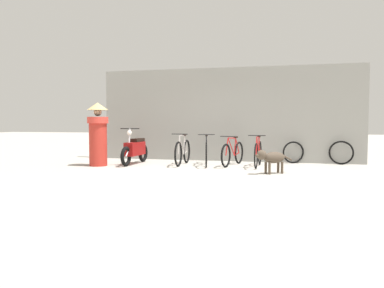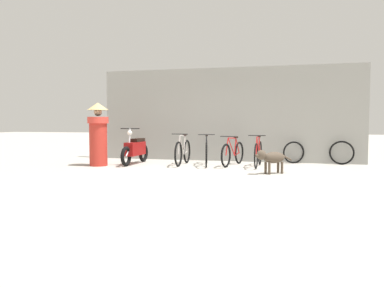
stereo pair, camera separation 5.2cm
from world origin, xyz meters
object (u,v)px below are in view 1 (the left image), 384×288
object	(u,v)px
bicycle_3	(258,153)
spare_tire_left	(293,152)
bicycle_0	(183,152)
stray_dog	(271,158)
bicycle_2	(233,153)
spare_tire_right	(341,153)
person_in_robes	(98,133)
bicycle_1	(206,152)
motorcycle	(135,150)

from	to	relation	value
bicycle_3	spare_tire_left	distance (m)	1.47
bicycle_0	spare_tire_left	world-z (taller)	bicycle_0
bicycle_3	stray_dog	xyz separation A→B (m)	(0.40, -1.34, 0.02)
spare_tire_left	stray_dog	bearing A→B (deg)	-102.92
bicycle_2	spare_tire_left	bearing A→B (deg)	133.07
bicycle_2	spare_tire_right	world-z (taller)	bicycle_2
person_in_robes	spare_tire_right	distance (m)	6.99
bicycle_1	bicycle_2	size ratio (longest dim) A/B	1.03
bicycle_0	bicycle_3	world-z (taller)	bicycle_0
bicycle_3	spare_tire_left	xyz separation A→B (m)	(0.96, 1.11, -0.04)
stray_dog	spare_tire_left	xyz separation A→B (m)	(0.56, 2.45, -0.06)
spare_tire_left	spare_tire_right	distance (m)	1.34
bicycle_2	bicycle_0	bearing A→B (deg)	-70.62
spare_tire_left	bicycle_0	bearing A→B (deg)	-160.13
spare_tire_right	bicycle_3	bearing A→B (deg)	-154.34
bicycle_1	bicycle_3	world-z (taller)	bicycle_1
stray_dog	spare_tire_right	bearing A→B (deg)	-166.16
bicycle_0	bicycle_1	world-z (taller)	bicycle_0
bicycle_2	spare_tire_right	xyz separation A→B (m)	(3.02, 0.96, 0.00)
bicycle_0	spare_tire_left	distance (m)	3.31
bicycle_2	motorcycle	bearing A→B (deg)	-70.41
spare_tire_right	person_in_robes	bearing A→B (deg)	-163.82
bicycle_3	spare_tire_right	size ratio (longest dim) A/B	2.37
bicycle_1	spare_tire_left	distance (m)	2.66
bicycle_0	bicycle_1	xyz separation A→B (m)	(0.69, 0.02, 0.00)
bicycle_2	motorcycle	size ratio (longest dim) A/B	0.94
bicycle_3	person_in_robes	size ratio (longest dim) A/B	0.92
spare_tire_right	bicycle_0	bearing A→B (deg)	-165.89
bicycle_1	stray_dog	xyz separation A→B (m)	(1.86, -1.34, 0.02)
person_in_robes	motorcycle	bearing A→B (deg)	-171.86
bicycle_3	bicycle_0	bearing A→B (deg)	-87.33
motorcycle	spare_tire_right	world-z (taller)	motorcycle
bicycle_0	motorcycle	bearing A→B (deg)	-83.94
spare_tire_left	person_in_robes	bearing A→B (deg)	-160.01
bicycle_2	stray_dog	size ratio (longest dim) A/B	1.90
bicycle_2	motorcycle	distance (m)	2.85
bicycle_3	stray_dog	world-z (taller)	bicycle_3
bicycle_0	spare_tire_left	size ratio (longest dim) A/B	2.51
person_in_robes	spare_tire_left	world-z (taller)	person_in_robes
bicycle_0	stray_dog	bearing A→B (deg)	61.97
bicycle_1	bicycle_2	distance (m)	0.75
motorcycle	stray_dog	distance (m)	4.12
bicycle_1	bicycle_3	xyz separation A→B (m)	(1.45, -0.01, -0.00)
bicycle_0	spare_tire_right	xyz separation A→B (m)	(4.45, 1.12, -0.02)
bicycle_1	motorcycle	size ratio (longest dim) A/B	0.96
bicycle_3	motorcycle	size ratio (longest dim) A/B	0.92
stray_dog	bicycle_1	bearing A→B (deg)	-74.14
bicycle_2	bicycle_3	world-z (taller)	bicycle_3
motorcycle	person_in_robes	xyz separation A→B (m)	(-0.83, -0.66, 0.51)
stray_dog	bicycle_3	bearing A→B (deg)	-111.52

